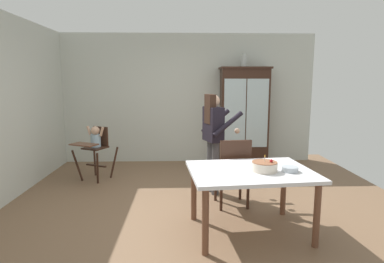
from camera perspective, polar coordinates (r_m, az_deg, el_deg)
ground_plane at (r=4.55m, az=-0.17°, el=-13.33°), size 6.24×6.24×0.00m
wall_back at (r=6.84m, az=-0.83°, el=5.84°), size 5.32×0.06×2.70m
china_cabinet at (r=6.73m, az=9.21°, el=2.76°), size 1.03×0.48×2.01m
ceramic_vase at (r=6.70m, az=9.19°, el=12.28°), size 0.13×0.13×0.27m
high_chair_with_toddler at (r=5.84m, az=-16.82°, el=-1.98°), size 0.77×0.83×0.95m
adult_person at (r=4.88m, az=3.87°, el=0.03°), size 0.62×0.61×1.53m
dining_table at (r=3.71m, az=10.34°, el=-8.10°), size 1.45×1.15×0.74m
birthday_cake at (r=3.64m, az=12.78°, el=-6.08°), size 0.28×0.28×0.19m
serving_bowl at (r=3.71m, az=17.01°, el=-6.41°), size 0.18×0.18×0.05m
dining_chair_far_side at (r=4.40m, az=7.40°, el=-6.51°), size 0.48×0.48×0.96m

